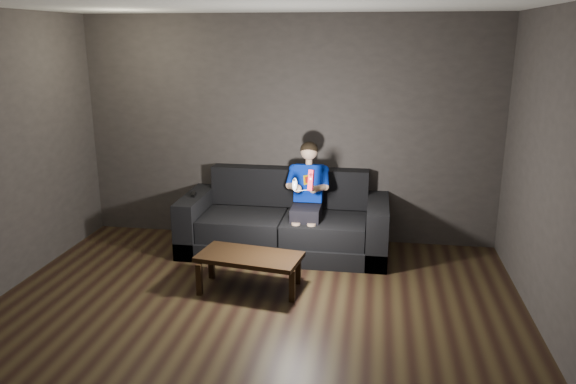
# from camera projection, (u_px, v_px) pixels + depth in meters

# --- Properties ---
(floor) EXTENTS (5.00, 5.00, 0.00)m
(floor) POSITION_uv_depth(u_px,v_px,m) (241.00, 338.00, 4.71)
(floor) COLOR black
(floor) RESTS_ON ground
(back_wall) EXTENTS (5.00, 0.04, 2.70)m
(back_wall) POSITION_uv_depth(u_px,v_px,m) (288.00, 130.00, 6.72)
(back_wall) COLOR #342F2E
(back_wall) RESTS_ON ground
(front_wall) EXTENTS (5.00, 0.04, 2.70)m
(front_wall) POSITION_uv_depth(u_px,v_px,m) (64.00, 359.00, 1.97)
(front_wall) COLOR #342F2E
(front_wall) RESTS_ON ground
(sofa) EXTENTS (2.37, 1.02, 0.91)m
(sofa) POSITION_uv_depth(u_px,v_px,m) (285.00, 226.00, 6.56)
(sofa) COLOR black
(sofa) RESTS_ON floor
(child) EXTENTS (0.48, 0.59, 1.18)m
(child) POSITION_uv_depth(u_px,v_px,m) (307.00, 189.00, 6.33)
(child) COLOR black
(child) RESTS_ON sofa
(wii_remote_red) EXTENTS (0.07, 0.09, 0.22)m
(wii_remote_red) POSITION_uv_depth(u_px,v_px,m) (311.00, 180.00, 5.82)
(wii_remote_red) COLOR red
(wii_remote_red) RESTS_ON child
(nunchuk_white) EXTENTS (0.06, 0.09, 0.15)m
(nunchuk_white) POSITION_uv_depth(u_px,v_px,m) (295.00, 184.00, 5.86)
(nunchuk_white) COLOR white
(nunchuk_white) RESTS_ON child
(wii_remote_black) EXTENTS (0.07, 0.17, 0.03)m
(wii_remote_black) POSITION_uv_depth(u_px,v_px,m) (194.00, 194.00, 6.54)
(wii_remote_black) COLOR black
(wii_remote_black) RESTS_ON sofa
(coffee_table) EXTENTS (1.07, 0.65, 0.37)m
(coffee_table) POSITION_uv_depth(u_px,v_px,m) (250.00, 259.00, 5.53)
(coffee_table) COLOR black
(coffee_table) RESTS_ON floor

